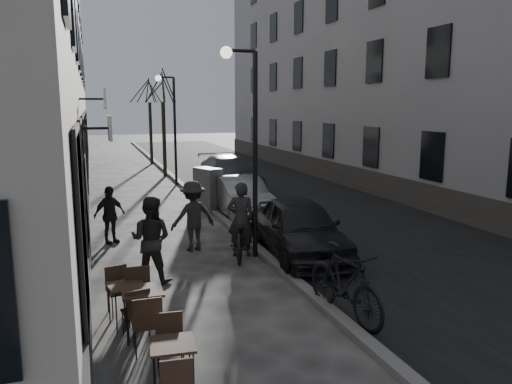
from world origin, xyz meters
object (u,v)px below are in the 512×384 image
bistro_set_a (173,363)px  bistro_set_c (127,300)px  tree_near (163,87)px  car_near (300,228)px  car_far (229,174)px  bistro_set_b (143,308)px  pedestrian_near (151,239)px  car_mid (241,197)px  pedestrian_mid (193,216)px  streetlamp_far (171,118)px  pedestrian_far (110,215)px  bicycle (241,233)px  tree_far (149,90)px  streetlamp_near (248,130)px  utility_cabinet (208,190)px  moped (345,283)px

bistro_set_a → bistro_set_c: size_ratio=0.97×
tree_near → bistro_set_c: (-3.24, -18.06, -4.22)m
car_near → car_far: 10.01m
bistro_set_b → pedestrian_near: 2.68m
car_mid → pedestrian_mid: bearing=-124.7°
streetlamp_far → car_near: 12.59m
bistro_set_b → pedestrian_far: (-0.28, 5.99, 0.31)m
streetlamp_far → pedestrian_mid: 11.28m
bicycle → pedestrian_mid: size_ratio=1.19×
bistro_set_b → car_mid: 9.16m
car_far → car_mid: bearing=-100.9°
bicycle → car_mid: (1.32, 4.41, 0.09)m
tree_far → bicycle: (-0.22, -20.83, -4.09)m
car_mid → tree_near: bearing=94.8°
streetlamp_far → car_mid: streetlamp_far is taller
bistro_set_b → bistro_set_c: size_ratio=1.07×
streetlamp_near → bistro_set_c: (-3.16, -3.06, -2.72)m
streetlamp_near → bicycle: (-0.14, 0.17, -2.58)m
pedestrian_mid → car_far: 9.30m
bistro_set_c → pedestrian_near: 2.22m
bistro_set_a → bistro_set_b: bearing=101.4°
pedestrian_near → car_mid: size_ratio=0.46×
streetlamp_far → bistro_set_c: (-3.16, -15.06, -2.72)m
tree_near → pedestrian_mid: bearing=-95.2°
bistro_set_b → car_mid: size_ratio=0.40×
bistro_set_b → utility_cabinet: (3.22, 9.29, 0.29)m
pedestrian_mid → streetlamp_far: bearing=-106.5°
streetlamp_near → pedestrian_far: (-3.23, 2.39, -2.36)m
streetlamp_near → pedestrian_mid: (-1.19, 1.01, -2.24)m
streetlamp_far → tree_far: (0.07, 9.00, 1.50)m
tree_far → bistro_set_b: size_ratio=3.57×
streetlamp_near → car_far: streetlamp_near is taller
tree_near → bistro_set_a: bearing=-97.9°
car_near → moped: (-0.74, -3.71, -0.07)m
bistro_set_c → pedestrian_far: bearing=79.4°
bicycle → moped: size_ratio=1.00×
utility_cabinet → pedestrian_near: 7.25m
tree_near → car_near: 15.83m
bistro_set_a → pedestrian_near: 4.44m
car_near → car_mid: (-0.09, 4.87, -0.06)m
utility_cabinet → car_far: 4.41m
utility_cabinet → moped: bearing=-111.7°
streetlamp_near → pedestrian_far: streetlamp_near is taller
tree_far → bistro_set_a: size_ratio=3.95×
tree_far → car_mid: (1.10, -16.42, -4.00)m
streetlamp_far → utility_cabinet: bearing=-87.5°
tree_far → moped: 25.32m
pedestrian_mid → pedestrian_far: (-2.03, 1.38, -0.12)m
tree_far → pedestrian_far: (-3.30, -18.61, -3.87)m
moped → tree_near: bearing=84.3°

